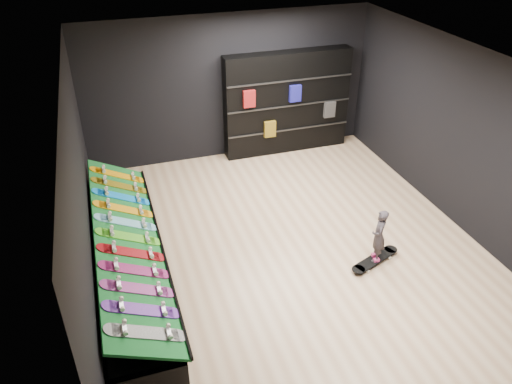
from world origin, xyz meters
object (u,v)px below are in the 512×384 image
object	(u,v)px
back_shelving	(287,103)
child	(377,245)
display_rack	(129,264)
floor_skateboard	(375,261)

from	to	relation	value
back_shelving	child	size ratio (longest dim) A/B	5.17
display_rack	child	bearing A→B (deg)	-13.05
back_shelving	child	bearing A→B (deg)	-91.33
back_shelving	display_rack	bearing A→B (deg)	-138.56
child	back_shelving	bearing A→B (deg)	-151.91
floor_skateboard	child	distance (m)	0.31
display_rack	back_shelving	xyz separation A→B (m)	(3.76, 3.32, 0.84)
display_rack	floor_skateboard	bearing A→B (deg)	-13.05
display_rack	floor_skateboard	distance (m)	3.77
floor_skateboard	child	bearing A→B (deg)	0.00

